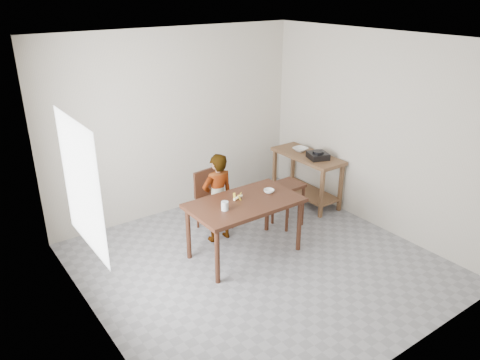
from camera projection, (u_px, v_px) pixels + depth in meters
floor at (259, 265)px, 5.85m from camera, size 4.00×4.00×0.04m
ceiling at (263, 38)px, 4.78m from camera, size 4.00×4.00×0.04m
wall_back at (175, 123)px, 6.83m from camera, size 4.00×0.04×2.70m
wall_front at (413, 234)px, 3.81m from camera, size 4.00×0.04×2.70m
wall_left at (85, 209)px, 4.23m from camera, size 0.04×4.00×2.70m
wall_right at (376, 132)px, 6.40m from camera, size 0.04×4.00×2.70m
window_pane at (81, 185)px, 4.35m from camera, size 0.02×1.10×1.30m
dining_table at (245, 228)px, 5.92m from camera, size 1.40×0.80×0.75m
prep_counter at (306, 178)px, 7.36m from camera, size 0.50×1.20×0.80m
child at (218, 198)px, 6.18m from camera, size 0.46×0.31×1.23m
dining_chair at (215, 201)px, 6.54m from camera, size 0.46×0.46×0.84m
stool at (288, 204)px, 6.68m from camera, size 0.38×0.38×0.64m
glass_tumbler at (225, 206)px, 5.53m from camera, size 0.10×0.10×0.11m
small_bowl at (269, 191)px, 6.00m from camera, size 0.18×0.18×0.04m
banana at (238, 197)px, 5.82m from camera, size 0.17×0.14×0.05m
serving_bowl at (300, 149)px, 7.34m from camera, size 0.25×0.25×0.06m
gas_burner at (318, 156)px, 7.01m from camera, size 0.35×0.35×0.09m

